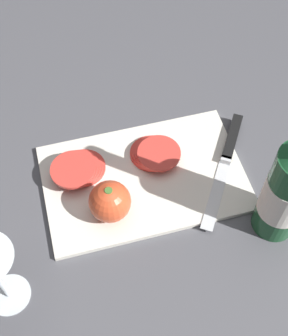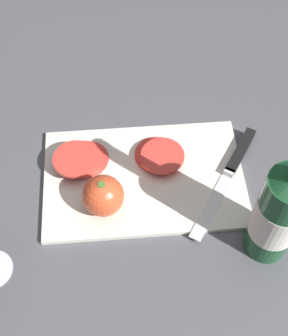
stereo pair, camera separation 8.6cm
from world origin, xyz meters
name	(u,v)px [view 2 (the right image)]	position (x,y,z in m)	size (l,w,h in m)	color
ground_plane	(171,171)	(0.00, 0.00, 0.00)	(3.00, 3.00, 0.00)	#4C4C51
cutting_board	(144,178)	(0.05, 0.02, 0.01)	(0.38, 0.24, 0.01)	silver
wine_bottle	(280,212)	(-0.15, 0.16, 0.12)	(0.08, 0.08, 0.33)	#194C28
whole_tomato	(103,196)	(0.13, 0.07, 0.05)	(0.08, 0.08, 0.08)	#DB4C28
knife	(235,161)	(-0.12, 0.00, 0.02)	(0.16, 0.24, 0.01)	silver
tomato_slice_stack_near	(159,155)	(0.02, -0.02, 0.02)	(0.09, 0.10, 0.02)	#D63D33
tomato_slice_stack_far	(81,159)	(0.17, -0.02, 0.03)	(0.11, 0.10, 0.03)	#D63D33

